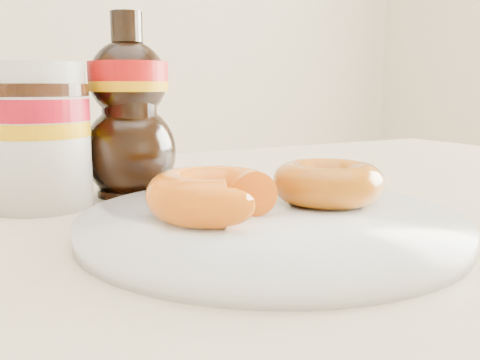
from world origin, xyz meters
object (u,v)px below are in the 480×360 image
dark_jar (26,153)px  nutella_jar (38,130)px  plate (270,223)px  syrup_bottle (129,106)px  dining_table (231,307)px  donut_whole (328,182)px  donut_bitten (212,195)px

dark_jar → nutella_jar: bearing=-86.3°
nutella_jar → plate: bearing=-52.3°
plate → syrup_bottle: (-0.05, 0.20, 0.09)m
dining_table → donut_whole: (0.07, -0.04, 0.12)m
plate → donut_whole: bearing=12.7°
donut_bitten → nutella_jar: 0.20m
donut_whole → dining_table: bearing=150.8°
nutella_jar → syrup_bottle: size_ratio=0.72×
plate → donut_bitten: bearing=164.1°
donut_bitten → dining_table: bearing=69.5°
donut_whole → syrup_bottle: syrup_bottle is taller
donut_bitten → donut_whole: bearing=22.6°
dining_table → donut_bitten: donut_bitten is taller
dining_table → donut_bitten: (-0.04, -0.04, 0.12)m
dining_table → plate: bearing=-84.4°
syrup_bottle → dark_jar: syrup_bottle is taller
dining_table → dark_jar: bearing=126.6°
plate → nutella_jar: 0.24m
plate → dark_jar: dark_jar is taller
donut_whole → nutella_jar: (-0.21, 0.17, 0.04)m
dining_table → plate: plate is taller
plate → nutella_jar: nutella_jar is taller
syrup_bottle → dark_jar: 0.12m
dining_table → plate: (0.01, -0.06, 0.09)m
donut_bitten → nutella_jar: nutella_jar is taller
donut_whole → dark_jar: 0.32m
dining_table → syrup_bottle: bearing=107.2°
plate → donut_bitten: donut_bitten is taller
plate → syrup_bottle: size_ratio=1.60×
nutella_jar → syrup_bottle: syrup_bottle is taller
plate → nutella_jar: size_ratio=2.22×
donut_bitten → dark_jar: bearing=134.8°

